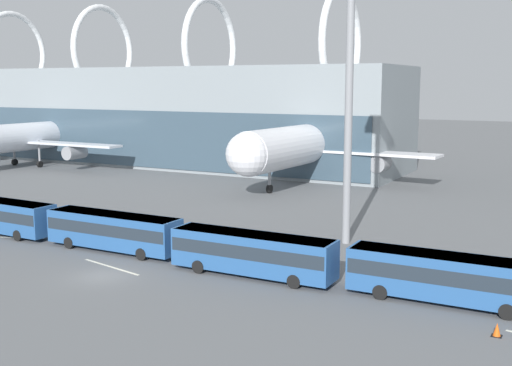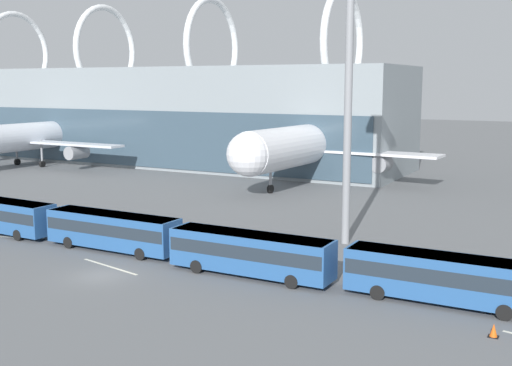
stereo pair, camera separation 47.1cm
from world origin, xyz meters
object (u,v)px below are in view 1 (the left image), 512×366
airliner_at_gate_near (22,137)px  shuttle_bus_2 (113,229)px  airliner_at_gate_far (310,143)px  shuttle_bus_4 (446,275)px  traffic_cone_0 (497,330)px  floodlight_mast (350,39)px  shuttle_bus_3 (252,251)px

airliner_at_gate_near → shuttle_bus_2: size_ratio=3.17×
airliner_at_gate_far → shuttle_bus_2: 43.61m
shuttle_bus_4 → traffic_cone_0: (3.72, -4.17, -1.50)m
floodlight_mast → shuttle_bus_3: bearing=-102.0°
shuttle_bus_3 → shuttle_bus_4: same height
airliner_at_gate_far → shuttle_bus_3: size_ratio=3.02×
airliner_at_gate_far → floodlight_mast: bearing=31.7°
airliner_at_gate_near → floodlight_mast: (66.62, -24.46, 12.66)m
floodlight_mast → shuttle_bus_2: bearing=-144.5°
airliner_at_gate_near → shuttle_bus_2: 61.95m
shuttle_bus_4 → floodlight_mast: 22.78m
airliner_at_gate_near → shuttle_bus_3: size_ratio=3.17×
floodlight_mast → traffic_cone_0: (14.81, -16.21, -17.33)m
shuttle_bus_3 → traffic_cone_0: 17.92m
airliner_at_gate_near → shuttle_bus_2: airliner_at_gate_near is taller
shuttle_bus_2 → floodlight_mast: size_ratio=0.48×
traffic_cone_0 → floodlight_mast: bearing=132.4°
floodlight_mast → airliner_at_gate_near: bearing=159.8°
shuttle_bus_4 → floodlight_mast: (-11.09, 12.04, 15.84)m
airliner_at_gate_near → floodlight_mast: bearing=70.5°
airliner_at_gate_near → floodlight_mast: 72.09m
shuttle_bus_3 → traffic_cone_0: size_ratio=16.35×
shuttle_bus_3 → airliner_at_gate_far: bearing=107.8°
shuttle_bus_2 → shuttle_bus_4: bearing=-0.0°
shuttle_bus_3 → traffic_cone_0: (17.49, -3.59, -1.50)m
airliner_at_gate_far → shuttle_bus_4: (28.16, -43.74, -3.65)m
shuttle_bus_2 → traffic_cone_0: 31.61m
airliner_at_gate_near → shuttle_bus_4: size_ratio=3.17×
airliner_at_gate_far → airliner_at_gate_near: bearing=-78.3°
airliner_at_gate_far → shuttle_bus_2: size_ratio=3.02×
shuttle_bus_3 → traffic_cone_0: shuttle_bus_3 is taller
shuttle_bus_2 → shuttle_bus_4: same height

